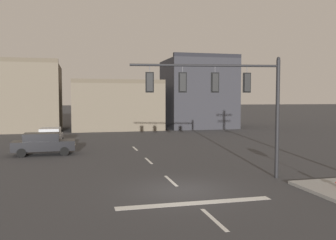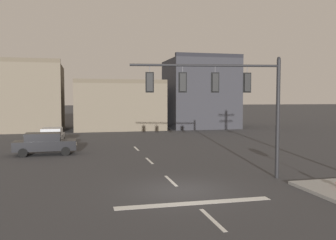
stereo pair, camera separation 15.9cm
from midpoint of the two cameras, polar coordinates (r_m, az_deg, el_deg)
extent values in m
plane|color=#353538|center=(16.64, 2.39, -11.05)|extent=(400.00, 400.00, 0.00)
cube|color=silver|center=(14.79, 4.55, -12.91)|extent=(6.40, 0.50, 0.01)
cube|color=silver|center=(13.00, 7.36, -15.27)|extent=(0.16, 2.40, 0.01)
cube|color=silver|center=(18.52, 0.69, -9.54)|extent=(0.16, 2.40, 0.01)
cube|color=silver|center=(24.27, -2.76, -6.42)|extent=(0.16, 2.40, 0.01)
cube|color=silver|center=(30.12, -4.87, -4.49)|extent=(0.16, 2.40, 0.01)
cylinder|color=black|center=(19.58, 17.12, 0.11)|extent=(0.20, 0.20, 6.15)
cylinder|color=black|center=(18.54, 6.17, 8.55)|extent=(7.55, 1.25, 0.12)
sphere|color=black|center=(19.66, 17.28, 9.24)|extent=(0.18, 0.18, 0.18)
cylinder|color=#56565B|center=(19.05, 12.59, 7.64)|extent=(0.03, 0.03, 0.35)
cube|color=black|center=(19.01, 12.56, 5.76)|extent=(0.33, 0.28, 0.90)
sphere|color=red|center=(19.15, 12.46, 6.59)|extent=(0.20, 0.20, 0.20)
sphere|color=#2D2314|center=(19.14, 12.45, 5.75)|extent=(0.20, 0.20, 0.20)
sphere|color=black|center=(19.13, 12.44, 4.90)|extent=(0.20, 0.20, 0.20)
cube|color=black|center=(18.99, 12.58, 5.76)|extent=(0.42, 0.09, 1.02)
cylinder|color=#56565B|center=(18.62, 7.68, 7.79)|extent=(0.03, 0.03, 0.35)
cube|color=black|center=(18.59, 7.66, 5.87)|extent=(0.33, 0.28, 0.90)
sphere|color=red|center=(18.73, 7.58, 6.71)|extent=(0.20, 0.20, 0.20)
sphere|color=#2D2314|center=(18.71, 7.57, 5.85)|extent=(0.20, 0.20, 0.20)
sphere|color=black|center=(18.70, 7.57, 4.99)|extent=(0.20, 0.20, 0.20)
cube|color=black|center=(18.57, 7.67, 5.87)|extent=(0.42, 0.09, 1.02)
cylinder|color=#56565B|center=(18.34, 2.57, 7.88)|extent=(0.03, 0.03, 0.35)
cube|color=black|center=(18.30, 2.56, 5.93)|extent=(0.33, 0.28, 0.90)
sphere|color=red|center=(18.45, 2.51, 6.79)|extent=(0.20, 0.20, 0.20)
sphere|color=#2D2314|center=(18.43, 2.51, 5.91)|extent=(0.20, 0.20, 0.20)
sphere|color=black|center=(18.42, 2.51, 5.04)|extent=(0.20, 0.20, 0.20)
cube|color=black|center=(18.28, 2.57, 5.93)|extent=(0.42, 0.09, 1.02)
cylinder|color=#56565B|center=(18.20, -2.66, 7.91)|extent=(0.03, 0.03, 0.35)
cube|color=black|center=(18.16, -2.65, 5.95)|extent=(0.33, 0.28, 0.90)
sphere|color=red|center=(18.31, -2.67, 6.81)|extent=(0.20, 0.20, 0.20)
sphere|color=#2D2314|center=(18.29, -2.67, 5.93)|extent=(0.20, 0.20, 0.20)
sphere|color=black|center=(18.28, -2.66, 5.05)|extent=(0.20, 0.20, 0.20)
cube|color=black|center=(18.14, -2.65, 5.95)|extent=(0.42, 0.09, 1.02)
cube|color=black|center=(28.18, -18.61, -3.78)|extent=(4.44, 1.91, 0.70)
cube|color=black|center=(28.12, -18.94, -2.51)|extent=(2.50, 1.66, 0.56)
cube|color=#2D3842|center=(28.08, -17.38, -2.53)|extent=(0.29, 1.53, 0.47)
cube|color=#2D3842|center=(28.24, -21.31, -2.58)|extent=(0.26, 1.53, 0.46)
cylinder|color=black|center=(29.02, -15.61, -4.28)|extent=(0.65, 0.24, 0.64)
cylinder|color=black|center=(27.33, -15.66, -4.76)|extent=(0.65, 0.24, 0.64)
cylinder|color=black|center=(29.21, -21.33, -4.34)|extent=(0.65, 0.24, 0.64)
cylinder|color=black|center=(27.53, -21.73, -4.82)|extent=(0.65, 0.24, 0.64)
sphere|color=silver|center=(28.69, -14.18, -3.48)|extent=(0.16, 0.16, 0.16)
sphere|color=silver|center=(27.54, -14.15, -3.77)|extent=(0.16, 0.16, 0.16)
cube|color=maroon|center=(28.41, -23.01, -3.66)|extent=(0.07, 1.37, 0.12)
cube|color=#9EA0A5|center=(32.55, -17.68, -2.81)|extent=(1.91, 4.44, 0.70)
cube|color=#9EA0A5|center=(32.64, -17.67, -1.68)|extent=(1.66, 2.50, 0.56)
cube|color=#2D3842|center=(31.88, -17.81, -1.84)|extent=(1.53, 0.29, 0.47)
cube|color=#2D3842|center=(33.80, -17.47, -1.54)|extent=(1.52, 0.25, 0.46)
cylinder|color=black|center=(31.08, -16.37, -3.78)|extent=(0.24, 0.65, 0.64)
cylinder|color=black|center=(31.26, -19.48, -3.80)|extent=(0.24, 0.65, 0.64)
cylinder|color=black|center=(33.96, -15.99, -3.17)|extent=(0.24, 0.65, 0.64)
cylinder|color=black|center=(34.12, -18.84, -3.19)|extent=(0.24, 0.65, 0.64)
sphere|color=silver|center=(30.34, -17.01, -3.15)|extent=(0.16, 0.16, 0.16)
sphere|color=silver|center=(30.46, -19.17, -3.17)|extent=(0.16, 0.16, 0.16)
cube|color=maroon|center=(34.70, -17.32, -2.29)|extent=(1.37, 0.07, 0.12)
cube|color=#665B4C|center=(49.86, -21.96, 3.22)|extent=(10.12, 9.12, 8.33)
cube|color=brown|center=(45.86, -22.89, 8.72)|extent=(10.12, 0.60, 0.50)
cube|color=#665B4C|center=(49.32, -7.74, 2.08)|extent=(11.60, 8.67, 6.00)
cube|color=brown|center=(45.34, -7.27, 6.08)|extent=(11.60, 0.60, 0.50)
cube|color=#2D2D33|center=(51.64, 5.16, 4.10)|extent=(9.25, 8.48, 9.49)
cube|color=black|center=(48.24, 6.69, 10.08)|extent=(9.25, 0.60, 0.50)
camera|label=1|loc=(0.08, -89.75, 0.02)|focal=38.71mm
camera|label=2|loc=(0.08, 90.25, -0.02)|focal=38.71mm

